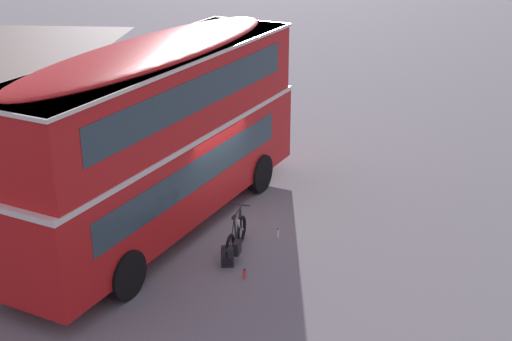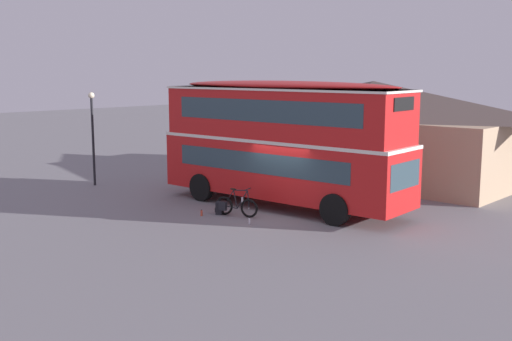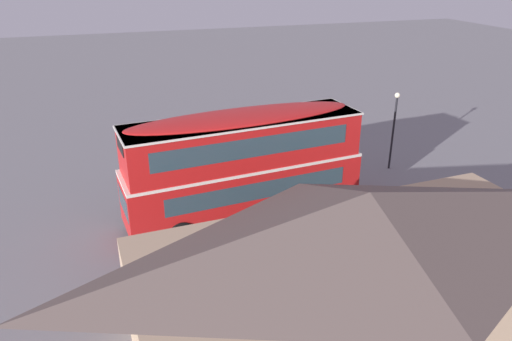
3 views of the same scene
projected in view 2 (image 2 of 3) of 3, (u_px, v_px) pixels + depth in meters
ground_plane at (286, 214)px, 22.77m from camera, size 120.00×120.00×0.00m
double_decker_bus at (283, 138)px, 23.62m from camera, size 10.34×3.43×4.79m
touring_bicycle at (235, 206)px, 22.44m from camera, size 1.62×0.77×1.04m
backpack_on_ground at (220, 207)px, 22.77m from camera, size 0.36×0.37×0.51m
water_bottle_red_squeeze at (202, 213)px, 22.53m from camera, size 0.08×0.08×0.23m
water_bottle_clear_plastic at (249, 221)px, 21.34m from camera, size 0.07×0.07×0.23m
pub_building at (372, 129)px, 29.93m from camera, size 13.83×6.69×4.66m
street_lamp at (93, 128)px, 28.05m from camera, size 0.28×0.28×4.20m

